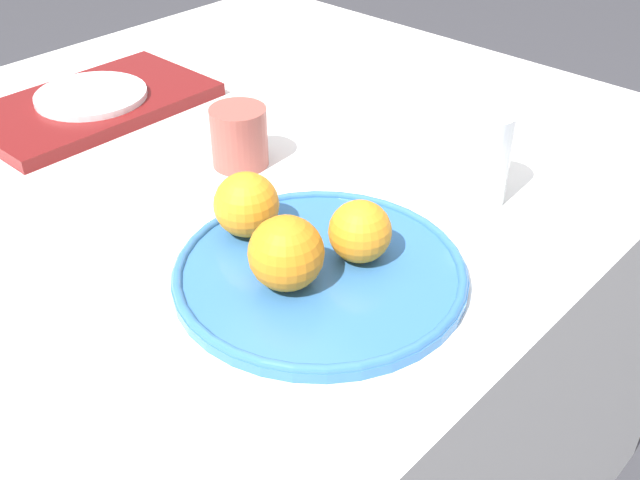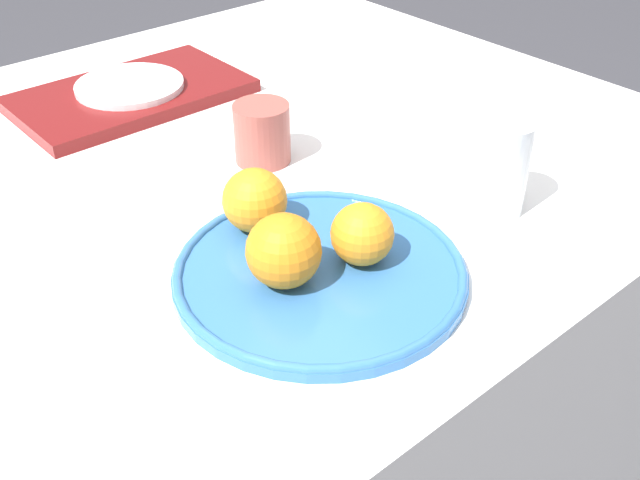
% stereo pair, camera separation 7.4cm
% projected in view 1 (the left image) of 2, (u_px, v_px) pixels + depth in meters
% --- Properties ---
extents(table, '(1.25, 1.04, 0.75)m').
position_uv_depth(table, '(225.00, 357.00, 1.24)').
color(table, white).
rests_on(table, ground_plane).
extents(fruit_platter, '(0.32, 0.32, 0.02)m').
position_uv_depth(fruit_platter, '(320.00, 271.00, 0.81)').
color(fruit_platter, '#336BAD').
rests_on(fruit_platter, table).
extents(orange_0, '(0.07, 0.07, 0.07)m').
position_uv_depth(orange_0, '(246.00, 205.00, 0.84)').
color(orange_0, orange).
rests_on(orange_0, fruit_platter).
extents(orange_1, '(0.08, 0.08, 0.08)m').
position_uv_depth(orange_1, '(286.00, 253.00, 0.76)').
color(orange_1, orange).
rests_on(orange_1, fruit_platter).
extents(orange_2, '(0.07, 0.07, 0.07)m').
position_uv_depth(orange_2, '(360.00, 231.00, 0.80)').
color(orange_2, orange).
rests_on(orange_2, fruit_platter).
extents(water_glass, '(0.07, 0.07, 0.12)m').
position_uv_depth(water_glass, '(482.00, 158.00, 0.91)').
color(water_glass, silver).
rests_on(water_glass, table).
extents(serving_tray, '(0.35, 0.21, 0.02)m').
position_uv_depth(serving_tray, '(93.00, 104.00, 1.15)').
color(serving_tray, maroon).
rests_on(serving_tray, table).
extents(side_plate, '(0.17, 0.17, 0.01)m').
position_uv_depth(side_plate, '(91.00, 95.00, 1.14)').
color(side_plate, white).
rests_on(side_plate, serving_tray).
extents(cup_1, '(0.08, 0.08, 0.08)m').
position_uv_depth(cup_1, '(239.00, 137.00, 1.00)').
color(cup_1, '#9E4C42').
rests_on(cup_1, table).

